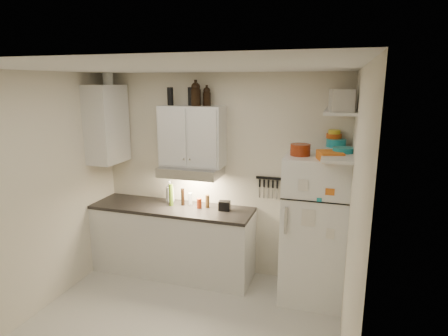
% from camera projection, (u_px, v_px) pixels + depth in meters
% --- Properties ---
extents(ceiling, '(3.20, 3.00, 0.02)m').
position_uv_depth(ceiling, '(164.00, 67.00, 3.16)').
color(ceiling, white).
rests_on(ceiling, ground).
extents(back_wall, '(3.20, 0.02, 2.60)m').
position_uv_depth(back_wall, '(220.00, 175.00, 4.86)').
color(back_wall, beige).
rests_on(back_wall, ground).
extents(left_wall, '(0.02, 3.00, 2.60)m').
position_uv_depth(left_wall, '(29.00, 198.00, 3.92)').
color(left_wall, beige).
rests_on(left_wall, ground).
extents(right_wall, '(0.02, 3.00, 2.60)m').
position_uv_depth(right_wall, '(353.00, 234.00, 2.98)').
color(right_wall, beige).
rests_on(right_wall, ground).
extents(base_cabinet, '(2.10, 0.60, 0.88)m').
position_uv_depth(base_cabinet, '(173.00, 241.00, 4.92)').
color(base_cabinet, silver).
rests_on(base_cabinet, floor).
extents(countertop, '(2.10, 0.62, 0.04)m').
position_uv_depth(countertop, '(172.00, 208.00, 4.82)').
color(countertop, black).
rests_on(countertop, base_cabinet).
extents(upper_cabinet, '(0.80, 0.33, 0.75)m').
position_uv_depth(upper_cabinet, '(192.00, 136.00, 4.66)').
color(upper_cabinet, silver).
rests_on(upper_cabinet, back_wall).
extents(side_cabinet, '(0.33, 0.55, 1.00)m').
position_uv_depth(side_cabinet, '(107.00, 124.00, 4.84)').
color(side_cabinet, silver).
rests_on(side_cabinet, left_wall).
extents(range_hood, '(0.76, 0.46, 0.12)m').
position_uv_depth(range_hood, '(191.00, 171.00, 4.70)').
color(range_hood, silver).
rests_on(range_hood, back_wall).
extents(fridge, '(0.70, 0.68, 1.70)m').
position_uv_depth(fridge, '(314.00, 229.00, 4.27)').
color(fridge, white).
rests_on(fridge, floor).
extents(shelf_hi, '(0.30, 0.95, 0.03)m').
position_uv_depth(shelf_hi, '(341.00, 111.00, 3.78)').
color(shelf_hi, silver).
rests_on(shelf_hi, right_wall).
extents(shelf_lo, '(0.30, 0.95, 0.03)m').
position_uv_depth(shelf_lo, '(338.00, 153.00, 3.88)').
color(shelf_lo, silver).
rests_on(shelf_lo, right_wall).
extents(knife_strip, '(0.42, 0.02, 0.03)m').
position_uv_depth(knife_strip, '(273.00, 178.00, 4.62)').
color(knife_strip, black).
rests_on(knife_strip, back_wall).
extents(dutch_oven, '(0.24, 0.24, 0.13)m').
position_uv_depth(dutch_oven, '(300.00, 150.00, 4.08)').
color(dutch_oven, maroon).
rests_on(dutch_oven, fridge).
extents(book_stack, '(0.30, 0.33, 0.09)m').
position_uv_depth(book_stack, '(330.00, 156.00, 3.81)').
color(book_stack, orange).
rests_on(book_stack, fridge).
extents(spice_jar, '(0.07, 0.07, 0.09)m').
position_uv_depth(spice_jar, '(328.00, 153.00, 3.98)').
color(spice_jar, silver).
rests_on(spice_jar, fridge).
extents(stock_pot, '(0.26, 0.26, 0.18)m').
position_uv_depth(stock_pot, '(344.00, 99.00, 4.08)').
color(stock_pot, silver).
rests_on(stock_pot, shelf_hi).
extents(tin_a, '(0.24, 0.22, 0.20)m').
position_uv_depth(tin_a, '(343.00, 100.00, 3.67)').
color(tin_a, '#AAAAAD').
rests_on(tin_a, shelf_hi).
extents(tin_b, '(0.24, 0.24, 0.20)m').
position_uv_depth(tin_b, '(342.00, 100.00, 3.47)').
color(tin_b, '#AAAAAD').
rests_on(tin_b, shelf_hi).
extents(bowl_teal, '(0.22, 0.22, 0.09)m').
position_uv_depth(bowl_teal, '(336.00, 143.00, 4.19)').
color(bowl_teal, teal).
rests_on(bowl_teal, shelf_lo).
extents(bowl_orange, '(0.17, 0.17, 0.05)m').
position_uv_depth(bowl_orange, '(334.00, 136.00, 4.23)').
color(bowl_orange, '#C14C12').
rests_on(bowl_orange, bowl_teal).
extents(bowl_yellow, '(0.13, 0.13, 0.04)m').
position_uv_depth(bowl_yellow, '(334.00, 132.00, 4.22)').
color(bowl_yellow, gold).
rests_on(bowl_yellow, bowl_orange).
extents(plates, '(0.24, 0.24, 0.05)m').
position_uv_depth(plates, '(343.00, 150.00, 3.84)').
color(plates, teal).
rests_on(plates, shelf_lo).
extents(growler_a, '(0.13, 0.13, 0.29)m').
position_uv_depth(growler_a, '(196.00, 94.00, 4.52)').
color(growler_a, black).
rests_on(growler_a, upper_cabinet).
extents(growler_b, '(0.13, 0.13, 0.23)m').
position_uv_depth(growler_b, '(207.00, 96.00, 4.55)').
color(growler_b, black).
rests_on(growler_b, upper_cabinet).
extents(thermos_a, '(0.10, 0.10, 0.22)m').
position_uv_depth(thermos_a, '(191.00, 96.00, 4.61)').
color(thermos_a, black).
rests_on(thermos_a, upper_cabinet).
extents(thermos_b, '(0.09, 0.09, 0.22)m').
position_uv_depth(thermos_b, '(170.00, 96.00, 4.63)').
color(thermos_b, black).
rests_on(thermos_b, upper_cabinet).
extents(side_jar, '(0.13, 0.13, 0.17)m').
position_uv_depth(side_jar, '(108.00, 78.00, 4.72)').
color(side_jar, silver).
rests_on(side_jar, side_cabinet).
extents(soap_bottle, '(0.15, 0.15, 0.33)m').
position_uv_depth(soap_bottle, '(170.00, 190.00, 4.95)').
color(soap_bottle, silver).
rests_on(soap_bottle, countertop).
extents(pepper_mill, '(0.05, 0.05, 0.17)m').
position_uv_depth(pepper_mill, '(207.00, 201.00, 4.76)').
color(pepper_mill, brown).
rests_on(pepper_mill, countertop).
extents(oil_bottle, '(0.06, 0.06, 0.28)m').
position_uv_depth(oil_bottle, '(171.00, 195.00, 4.82)').
color(oil_bottle, '#51721C').
rests_on(oil_bottle, countertop).
extents(vinegar_bottle, '(0.06, 0.06, 0.23)m').
position_uv_depth(vinegar_bottle, '(183.00, 197.00, 4.84)').
color(vinegar_bottle, black).
rests_on(vinegar_bottle, countertop).
extents(clear_bottle, '(0.07, 0.07, 0.16)m').
position_uv_depth(clear_bottle, '(190.00, 199.00, 4.87)').
color(clear_bottle, silver).
rests_on(clear_bottle, countertop).
extents(red_jar, '(0.08, 0.08, 0.13)m').
position_uv_depth(red_jar, '(199.00, 203.00, 4.74)').
color(red_jar, maroon).
rests_on(red_jar, countertop).
extents(caddy, '(0.15, 0.11, 0.12)m').
position_uv_depth(caddy, '(224.00, 206.00, 4.66)').
color(caddy, black).
rests_on(caddy, countertop).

